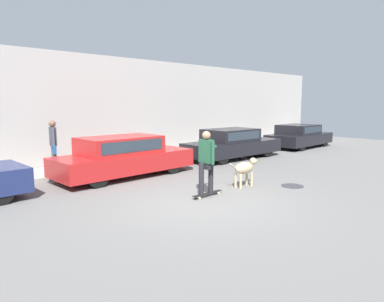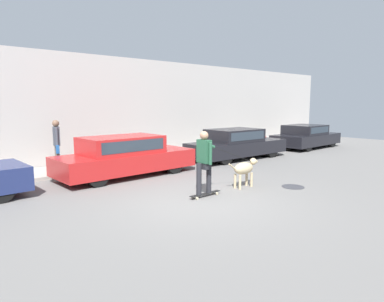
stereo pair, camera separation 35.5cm
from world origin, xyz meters
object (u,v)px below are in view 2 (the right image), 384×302
at_px(parked_car_3, 306,137).
at_px(pedestrian_with_bag, 57,142).
at_px(parked_car_1, 125,157).
at_px(fire_hydrant, 265,143).
at_px(skateboarder, 204,160).
at_px(parked_car_2, 236,144).
at_px(dog, 244,169).

distance_m(parked_car_3, pedestrian_with_bag, 12.35).
bearing_deg(parked_car_1, fire_hydrant, 3.89).
xyz_separation_m(parked_car_1, fire_hydrant, (8.28, 0.78, -0.26)).
relative_size(parked_car_1, skateboarder, 1.94).
height_order(parked_car_1, parked_car_3, parked_car_1).
distance_m(pedestrian_with_bag, fire_hydrant, 9.85).
bearing_deg(parked_car_2, skateboarder, -144.25).
bearing_deg(dog, parked_car_3, 22.03).
bearing_deg(skateboarder, parked_car_2, 34.16).
relative_size(pedestrian_with_bag, fire_hydrant, 2.36).
bearing_deg(parked_car_3, parked_car_2, 178.40).
relative_size(parked_car_2, fire_hydrant, 6.50).
distance_m(dog, fire_hydrant, 7.78).
height_order(parked_car_1, dog, parked_car_1).
bearing_deg(dog, parked_car_2, 45.20).
bearing_deg(fire_hydrant, parked_car_2, -165.33).
bearing_deg(parked_car_1, dog, -64.62).
relative_size(dog, fire_hydrant, 1.60).
height_order(parked_car_3, skateboarder, skateboarder).
xyz_separation_m(parked_car_1, pedestrian_with_bag, (-1.49, 1.85, 0.41)).
xyz_separation_m(pedestrian_with_bag, fire_hydrant, (9.76, -1.07, -0.67)).
height_order(dog, fire_hydrant, dog).
height_order(parked_car_1, fire_hydrant, parked_car_1).
bearing_deg(parked_car_2, parked_car_3, 1.37).
relative_size(parked_car_2, dog, 4.07).
height_order(dog, skateboarder, skateboarder).
distance_m(parked_car_2, skateboarder, 6.15).
relative_size(parked_car_1, pedestrian_with_bag, 2.70).
distance_m(parked_car_1, parked_car_3, 10.72).
xyz_separation_m(skateboarder, fire_hydrant, (8.04, 4.24, -0.58)).
bearing_deg(parked_car_2, fire_hydrant, 16.06).
height_order(parked_car_2, pedestrian_with_bag, pedestrian_with_bag).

